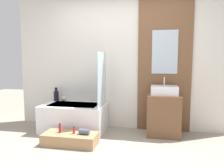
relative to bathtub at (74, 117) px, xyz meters
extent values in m
plane|color=gray|center=(0.81, -1.17, -0.26)|extent=(12.00, 12.00, 0.00)
cube|color=silver|center=(0.81, 0.41, 1.04)|extent=(4.20, 0.06, 2.60)
cube|color=brown|center=(1.63, 0.36, 1.04)|extent=(0.97, 0.03, 2.60)
cube|color=#ADBCCC|center=(1.63, 0.34, 1.21)|extent=(0.46, 0.01, 0.79)
cube|color=white|center=(0.00, 0.00, 0.00)|extent=(1.16, 0.73, 0.51)
cube|color=silver|center=(0.00, 0.00, 0.25)|extent=(0.90, 0.51, 0.01)
cube|color=silver|center=(0.55, -0.05, 0.73)|extent=(0.01, 0.58, 0.96)
cube|color=#A87F56|center=(0.18, -0.65, -0.16)|extent=(0.85, 0.37, 0.18)
cube|color=brown|center=(1.63, 0.10, 0.11)|extent=(0.57, 0.48, 0.73)
cube|color=white|center=(1.63, 0.10, 0.55)|extent=(0.46, 0.36, 0.15)
cylinder|color=silver|center=(1.63, 0.20, 0.70)|extent=(0.02, 0.02, 0.15)
cylinder|color=black|center=(-0.48, 0.26, 0.35)|extent=(0.10, 0.10, 0.19)
cylinder|color=black|center=(-0.48, 0.26, 0.48)|extent=(0.05, 0.05, 0.08)
sphere|color=silver|center=(-0.32, 0.27, 0.30)|extent=(0.10, 0.10, 0.10)
cylinder|color=#B21928|center=(0.01, -0.65, -0.01)|extent=(0.04, 0.04, 0.13)
cylinder|color=black|center=(0.01, -0.65, 0.07)|extent=(0.02, 0.02, 0.03)
cylinder|color=red|center=(0.24, -0.65, -0.03)|extent=(0.04, 0.04, 0.09)
cylinder|color=black|center=(0.24, -0.65, 0.03)|extent=(0.02, 0.02, 0.02)
cylinder|color=#4C5666|center=(0.41, -0.65, -0.03)|extent=(0.16, 0.09, 0.09)
camera|label=1|loc=(1.48, -3.76, 1.09)|focal=35.00mm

